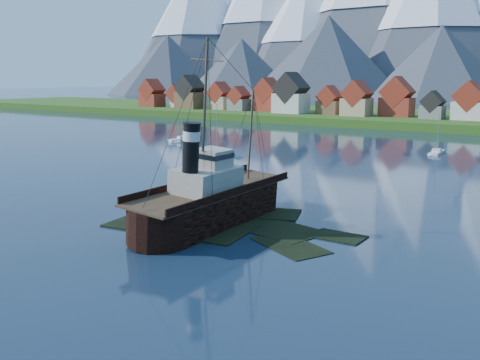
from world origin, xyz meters
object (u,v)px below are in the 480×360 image
Objects in this scene: tugboat_wreck at (219,199)px; sailboat_e at (437,153)px; sailboat_b at (182,140)px; sailboat_a at (217,157)px.

tugboat_wreck is 78.93m from sailboat_e.
tugboat_wreck is at bearing -30.71° from sailboat_b.
sailboat_e is (6.66, 78.60, -2.79)m from tugboat_wreck.
tugboat_wreck is 88.02m from sailboat_b.
tugboat_wreck reaches higher than sailboat_e.
sailboat_a reaches higher than sailboat_e.
tugboat_wreck reaches higher than sailboat_b.
sailboat_b reaches higher than sailboat_e.
sailboat_e is (39.68, 35.09, -0.06)m from sailboat_a.
sailboat_b is at bearing -170.91° from sailboat_e.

